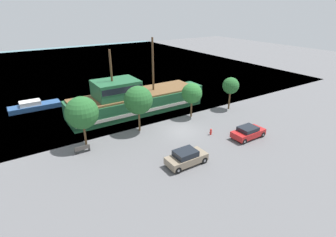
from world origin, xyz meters
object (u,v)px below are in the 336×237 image
object	(u,v)px
fire_hydrant	(211,132)
moored_boat_dockside	(34,106)
pirate_ship	(134,100)
bench_promenade_east	(82,149)
parked_car_curb_mid	(186,158)
parked_car_curb_front	(248,132)

from	to	relation	value
fire_hydrant	moored_boat_dockside	bearing A→B (deg)	128.64
pirate_ship	bench_promenade_east	size ratio (longest dim) A/B	13.26
moored_boat_dockside	parked_car_curb_mid	bearing A→B (deg)	-67.11
bench_promenade_east	parked_car_curb_mid	bearing A→B (deg)	-44.57
moored_boat_dockside	parked_car_curb_mid	size ratio (longest dim) A/B	1.74
parked_car_curb_front	bench_promenade_east	world-z (taller)	parked_car_curb_front
bench_promenade_east	fire_hydrant	bearing A→B (deg)	-16.39
parked_car_curb_front	pirate_ship	bearing A→B (deg)	116.72
pirate_ship	fire_hydrant	distance (m)	12.78
pirate_ship	parked_car_curb_front	distance (m)	16.72
fire_hydrant	pirate_ship	bearing A→B (deg)	110.12
bench_promenade_east	moored_boat_dockside	bearing A→B (deg)	98.30
moored_boat_dockside	parked_car_curb_front	xyz separation A→B (m)	(19.84, -23.88, 0.19)
parked_car_curb_mid	fire_hydrant	xyz separation A→B (m)	(6.37, 3.59, -0.36)
fire_hydrant	bench_promenade_east	xyz separation A→B (m)	(-14.27, 4.20, 0.02)
pirate_ship	moored_boat_dockside	xyz separation A→B (m)	(-12.34, 8.98, -1.30)
moored_boat_dockside	bench_promenade_east	bearing A→B (deg)	-81.70
pirate_ship	parked_car_curb_front	size ratio (longest dim) A/B	5.13
pirate_ship	moored_boat_dockside	distance (m)	15.32
moored_boat_dockside	bench_promenade_east	world-z (taller)	moored_boat_dockside
parked_car_curb_front	bench_promenade_east	distance (m)	18.83
pirate_ship	bench_promenade_east	world-z (taller)	pirate_ship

